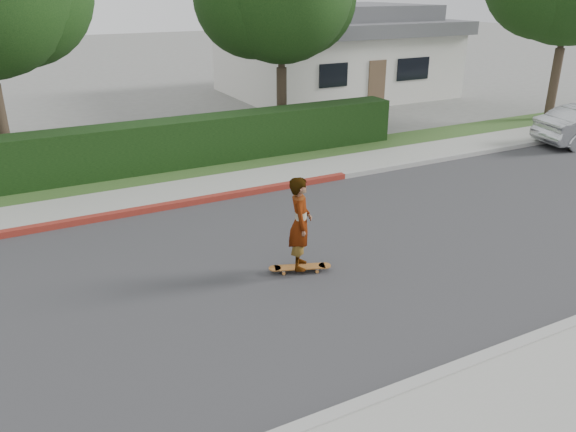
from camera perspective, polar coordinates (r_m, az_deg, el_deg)
ground at (r=12.70m, az=11.82°, el=-2.14°), size 120.00×120.00×0.00m
road at (r=12.69m, az=11.82°, el=-2.12°), size 60.00×8.00×0.01m
curb_near at (r=10.24m, az=26.45°, el=-10.07°), size 60.00×0.20×0.15m
curb_far at (r=15.80m, az=2.56°, el=3.57°), size 60.00×0.20×0.15m
curb_red_section at (r=14.12m, az=-15.32°, el=0.43°), size 12.00×0.21×0.15m
sidewalk_far at (r=16.55m, az=1.01°, el=4.41°), size 60.00×1.60×0.12m
planting_strip at (r=17.91m, az=-1.44°, el=5.79°), size 60.00×1.60×0.10m
hedge at (r=17.23m, az=-11.43°, el=7.09°), size 15.00×1.00×1.50m
house at (r=29.44m, az=4.69°, el=16.35°), size 10.60×8.60×4.30m
skateboard at (r=10.92m, az=1.22°, el=-5.23°), size 1.22×0.66×0.11m
skateboarder at (r=10.52m, az=1.26°, el=-0.75°), size 0.70×0.79×1.82m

